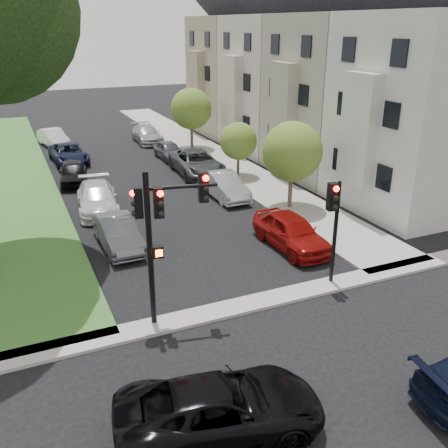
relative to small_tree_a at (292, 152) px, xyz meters
name	(u,v)px	position (x,y,z in m)	size (l,w,h in m)	color
ground	(286,333)	(-6.20, -10.18, -3.17)	(140.00, 140.00, 0.00)	black
sidewalk_right	(205,151)	(0.55, 13.82, -3.11)	(3.50, 44.00, 0.12)	gray
sidewalk_cross	(258,302)	(-6.20, -8.18, -3.11)	(60.00, 1.00, 0.12)	gray
house_a	(425,76)	(6.25, -2.18, 3.76)	(7.70, 7.55, 15.97)	#9F9984
house_b	(337,66)	(6.25, 5.32, 3.76)	(7.70, 7.55, 15.97)	#B3AC95
house_c	(278,58)	(6.25, 12.82, 3.76)	(7.70, 7.55, 15.97)	#AEA096
house_d	(236,53)	(6.25, 20.32, 3.76)	(7.70, 7.55, 15.97)	gray
small_tree_a	(292,152)	(0.00, 0.00, 0.00)	(3.18, 3.18, 4.76)	#4F392E
small_tree_b	(238,141)	(0.00, 6.56, -0.77)	(2.41, 2.41, 3.61)	#4F392E
small_tree_c	(191,109)	(0.00, 15.21, 0.03)	(3.21, 3.21, 4.81)	#4F392E
traffic_signal_main	(161,221)	(-9.58, -7.94, 0.51)	(2.61, 0.71, 5.33)	black
traffic_signal_secondary	(334,215)	(-3.04, -7.98, -0.28)	(0.55, 0.44, 4.14)	black
car_cross_near	(220,408)	(-9.86, -13.20, -2.45)	(2.37, 5.14, 1.43)	black
car_parked_0	(291,232)	(-2.60, -4.46, -2.38)	(1.86, 4.61, 1.57)	maroon
car_parked_1	(224,186)	(-2.51, 3.15, -2.44)	(1.54, 4.40, 1.45)	#999BA0
car_parked_2	(197,163)	(-2.23, 8.20, -2.37)	(2.65, 5.75, 1.60)	#3F4247
car_parked_3	(169,150)	(-2.65, 12.88, -2.51)	(1.55, 3.86, 1.32)	#3F4247
car_parked_4	(147,134)	(-2.61, 19.05, -2.47)	(1.96, 4.82, 1.40)	#999BA0
car_parked_5	(118,233)	(-9.68, -1.33, -2.46)	(1.50, 4.29, 1.41)	#3F4247
car_parked_6	(97,198)	(-9.63, 3.86, -2.45)	(2.03, 4.99, 1.45)	silver
car_parked_7	(73,173)	(-10.09, 9.51, -2.46)	(1.68, 4.17, 1.42)	black
car_parked_8	(69,154)	(-9.62, 14.84, -2.49)	(2.26, 4.90, 1.36)	black
car_parked_9	(53,138)	(-10.05, 20.77, -2.46)	(1.49, 4.28, 1.41)	silver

